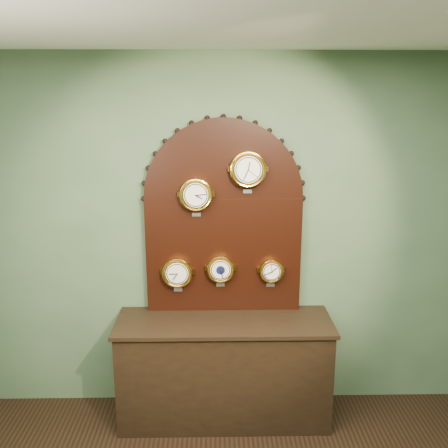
{
  "coord_description": "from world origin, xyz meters",
  "views": [
    {
      "loc": [
        -0.06,
        -1.18,
        2.44
      ],
      "look_at": [
        0.0,
        2.25,
        1.58
      ],
      "focal_mm": 39.17,
      "sensor_mm": 36.0,
      "label": 1
    }
  ],
  "objects_px": {
    "shop_counter": "(224,371)",
    "tide_clock": "(271,271)",
    "barometer": "(220,269)",
    "hygrometer": "(177,273)",
    "display_board": "(224,212)",
    "arabic_clock": "(248,169)",
    "roman_clock": "(196,195)"
  },
  "relations": [
    {
      "from": "shop_counter",
      "to": "barometer",
      "type": "relative_size",
      "value": 6.06
    },
    {
      "from": "roman_clock",
      "to": "hygrometer",
      "type": "distance_m",
      "value": 0.63
    },
    {
      "from": "display_board",
      "to": "barometer",
      "type": "relative_size",
      "value": 5.8
    },
    {
      "from": "display_board",
      "to": "tide_clock",
      "type": "relative_size",
      "value": 6.47
    },
    {
      "from": "roman_clock",
      "to": "barometer",
      "type": "xyz_separation_m",
      "value": [
        0.18,
        0.0,
        -0.58
      ]
    },
    {
      "from": "arabic_clock",
      "to": "barometer",
      "type": "distance_m",
      "value": 0.8
    },
    {
      "from": "hygrometer",
      "to": "barometer",
      "type": "relative_size",
      "value": 1.08
    },
    {
      "from": "roman_clock",
      "to": "tide_clock",
      "type": "distance_m",
      "value": 0.83
    },
    {
      "from": "arabic_clock",
      "to": "tide_clock",
      "type": "distance_m",
      "value": 0.81
    },
    {
      "from": "tide_clock",
      "to": "shop_counter",
      "type": "bearing_deg",
      "value": -157.24
    },
    {
      "from": "display_board",
      "to": "barometer",
      "type": "xyz_separation_m",
      "value": [
        -0.02,
        -0.07,
        -0.44
      ]
    },
    {
      "from": "display_board",
      "to": "barometer",
      "type": "bearing_deg",
      "value": -110.35
    },
    {
      "from": "shop_counter",
      "to": "display_board",
      "type": "distance_m",
      "value": 1.25
    },
    {
      "from": "shop_counter",
      "to": "roman_clock",
      "type": "xyz_separation_m",
      "value": [
        -0.21,
        0.15,
        1.37
      ]
    },
    {
      "from": "shop_counter",
      "to": "tide_clock",
      "type": "height_order",
      "value": "tide_clock"
    },
    {
      "from": "display_board",
      "to": "roman_clock",
      "type": "height_order",
      "value": "display_board"
    },
    {
      "from": "arabic_clock",
      "to": "tide_clock",
      "type": "bearing_deg",
      "value": 0.66
    },
    {
      "from": "shop_counter",
      "to": "tide_clock",
      "type": "bearing_deg",
      "value": 22.76
    },
    {
      "from": "display_board",
      "to": "arabic_clock",
      "type": "bearing_deg",
      "value": -20.73
    },
    {
      "from": "roman_clock",
      "to": "hygrometer",
      "type": "relative_size",
      "value": 1.05
    },
    {
      "from": "roman_clock",
      "to": "hygrometer",
      "type": "height_order",
      "value": "roman_clock"
    },
    {
      "from": "tide_clock",
      "to": "display_board",
      "type": "bearing_deg",
      "value": 169.92
    },
    {
      "from": "display_board",
      "to": "roman_clock",
      "type": "bearing_deg",
      "value": -161.89
    },
    {
      "from": "roman_clock",
      "to": "arabic_clock",
      "type": "bearing_deg",
      "value": -0.08
    },
    {
      "from": "shop_counter",
      "to": "barometer",
      "type": "height_order",
      "value": "barometer"
    },
    {
      "from": "display_board",
      "to": "hygrometer",
      "type": "distance_m",
      "value": 0.59
    },
    {
      "from": "roman_clock",
      "to": "hygrometer",
      "type": "bearing_deg",
      "value": 179.88
    },
    {
      "from": "barometer",
      "to": "hygrometer",
      "type": "bearing_deg",
      "value": -179.93
    },
    {
      "from": "hygrometer",
      "to": "tide_clock",
      "type": "relative_size",
      "value": 1.21
    },
    {
      "from": "roman_clock",
      "to": "arabic_clock",
      "type": "height_order",
      "value": "arabic_clock"
    },
    {
      "from": "display_board",
      "to": "hygrometer",
      "type": "relative_size",
      "value": 5.37
    },
    {
      "from": "barometer",
      "to": "arabic_clock",
      "type": "bearing_deg",
      "value": -0.35
    }
  ]
}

